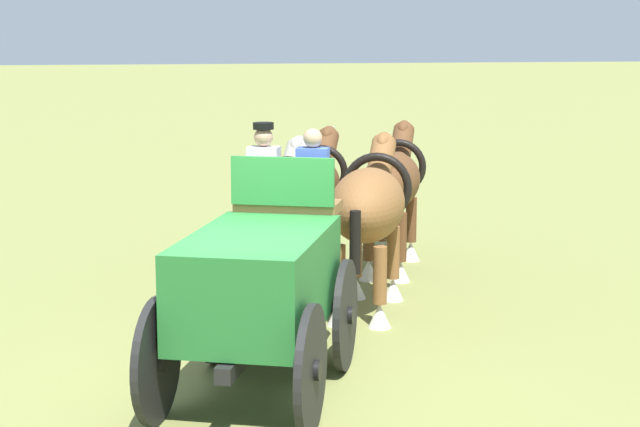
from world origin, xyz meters
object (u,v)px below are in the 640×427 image
object	(u,v)px
show_wagon	(262,280)
draft_horse_rear_off	(369,207)
draft_horse_lead_near	(312,187)
draft_horse_lead_off	(393,183)
draft_horse_rear_near	(275,210)

from	to	relation	value
show_wagon	draft_horse_rear_off	distance (m)	3.46
draft_horse_lead_near	draft_horse_lead_off	xyz separation A→B (m)	(-0.48, -1.21, 0.10)
draft_horse_rear_off	draft_horse_lead_near	xyz separation A→B (m)	(2.91, 0.25, -0.14)
draft_horse_rear_near	draft_horse_lead_near	world-z (taller)	draft_horse_rear_near
draft_horse_rear_off	draft_horse_lead_off	size ratio (longest dim) A/B	0.97
draft_horse_rear_off	show_wagon	bearing A→B (deg)	147.65
show_wagon	draft_horse_lead_off	world-z (taller)	show_wagon
draft_horse_lead_near	draft_horse_lead_off	size ratio (longest dim) A/B	0.94
show_wagon	draft_horse_rear_near	distance (m)	3.45
show_wagon	draft_horse_lead_near	bearing A→B (deg)	-15.30
draft_horse_rear_off	draft_horse_lead_near	world-z (taller)	draft_horse_rear_off
draft_horse_lead_off	draft_horse_rear_off	bearing A→B (deg)	158.52
show_wagon	draft_horse_lead_near	world-z (taller)	show_wagon
draft_horse_rear_off	draft_horse_lead_near	distance (m)	2.92
draft_horse_rear_near	draft_horse_rear_off	xyz separation A→B (m)	(-0.48, -1.21, 0.07)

